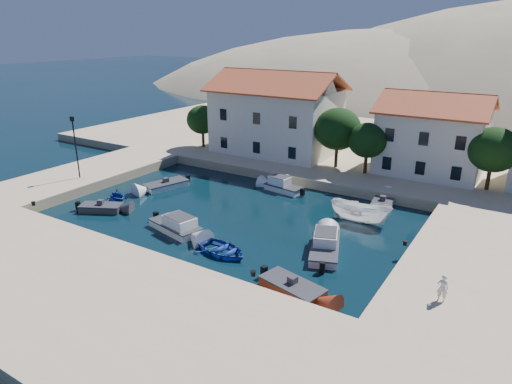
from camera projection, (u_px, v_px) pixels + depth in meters
ground at (150, 262)px, 31.52m from camera, size 400.00×400.00×0.00m
quay_south at (75, 296)px, 26.56m from camera, size 52.00×12.00×1.00m
quay_east at (496, 274)px, 29.04m from camera, size 11.00×20.00×1.00m
quay_west at (87, 175)px, 48.86m from camera, size 8.00×20.00×1.00m
quay_north at (365, 147)px, 60.66m from camera, size 80.00×36.00×1.00m
building_left at (276, 111)px, 54.88m from camera, size 14.70×9.45×9.70m
building_mid at (433, 132)px, 46.89m from camera, size 10.50×8.40×8.30m
trees at (351, 134)px, 47.94m from camera, size 37.30×5.30×6.45m
lamppost at (75, 142)px, 45.09m from camera, size 0.35×0.25×6.22m
bollards at (215, 236)px, 32.81m from camera, size 29.36×9.56×0.30m
motorboat_grey_sw at (101, 208)px, 40.35m from camera, size 3.94×3.06×1.25m
cabin_cruiser_south at (175, 225)px, 36.32m from camera, size 5.07×3.04×1.60m
rowboat_south at (222, 253)px, 32.80m from camera, size 4.69×3.70×0.88m
motorboat_red_se at (292, 288)px, 27.87m from camera, size 4.44×2.75×1.25m
cabin_cruiser_east at (325, 248)px, 32.58m from camera, size 3.54×5.22×1.60m
boat_east at (360, 222)px, 38.04m from camera, size 5.25×2.04×2.02m
motorboat_white_ne at (382, 204)px, 41.35m from camera, size 2.30×3.96×1.25m
rowboat_west at (117, 201)px, 42.83m from camera, size 3.19×2.95×1.38m
motorboat_white_west at (166, 185)px, 46.33m from camera, size 3.20×4.85×1.25m
cabin_cruiser_north at (284, 187)px, 45.25m from camera, size 4.03×2.15×1.60m
pedestrian at (443, 288)px, 24.98m from camera, size 0.65×0.48×1.62m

